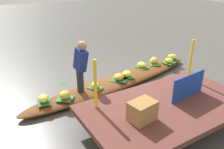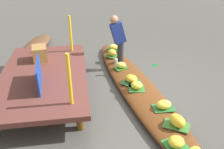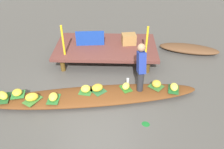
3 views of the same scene
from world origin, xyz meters
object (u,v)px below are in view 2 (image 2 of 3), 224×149
Objects in this scene: banana_bunch_1 at (164,104)px; vendor_person at (118,37)px; banana_bunch_6 at (131,79)px; banana_bunch_3 at (137,85)px; produce_crate at (40,53)px; vendor_boat at (137,87)px; banana_bunch_5 at (112,53)px; banana_bunch_2 at (176,142)px; market_banner at (39,74)px; water_bottle at (116,63)px; moored_boat at (37,45)px; banana_bunch_0 at (121,65)px; banana_bunch_4 at (113,47)px; banana_bunch_7 at (177,121)px.

vendor_person reaches higher than banana_bunch_1.
banana_bunch_1 is at bearing -159.95° from banana_bunch_6.
banana_bunch_3 is 2.40m from produce_crate.
banana_bunch_5 is at bearing 3.12° from vendor_boat.
banana_bunch_2 is 2.72m from market_banner.
water_bottle is at bearing 18.00° from banana_bunch_1.
produce_crate is (0.94, 2.14, 0.57)m from vendor_boat.
banana_bunch_2 is at bearing -132.43° from market_banner.
water_bottle is (-0.30, 0.09, -0.59)m from vendor_person.
vendor_boat is at bearing -127.64° from moored_boat.
banana_bunch_3 is at bearing 155.12° from vendor_boat.
produce_crate is (0.11, 1.93, 0.39)m from banana_bunch_0.
banana_bunch_4 is (3.02, 0.48, 0.01)m from banana_bunch_1.
banana_bunch_2 is at bearing -172.96° from banana_bunch_0.
banana_bunch_3 is at bearing -118.81° from produce_crate.
banana_bunch_4 reaches higher than banana_bunch_1.
water_bottle is (-0.76, 0.01, 0.02)m from banana_bunch_5.
banana_bunch_7 is (-1.47, -0.32, 0.20)m from vendor_boat.
banana_bunch_0 is at bearing 14.94° from banana_bunch_1.
water_bottle reaches higher than banana_bunch_1.
banana_bunch_4 is 1.14× the size of banana_bunch_5.
market_banner is at bearing 124.63° from water_bottle.
moored_boat is 5.37m from banana_bunch_7.
produce_crate reaches higher than banana_bunch_0.
vendor_boat is 2.69× the size of moored_boat.
banana_bunch_4 is 1.98m from banana_bunch_6.
water_bottle is at bearing 12.55° from vendor_boat.
vendor_person is at bearing -116.64° from moored_boat.
water_bottle reaches higher than banana_bunch_4.
banana_bunch_5 is at bearing -0.43° from water_bottle.
market_banner is (1.61, 2.13, 0.46)m from banana_bunch_2.
banana_bunch_0 is at bearing 12.95° from banana_bunch_7.
banana_bunch_3 is 1.00× the size of banana_bunch_5.
market_banner is at bearing 90.17° from vendor_boat.
produce_crate is at bearing 1.03° from market_banner.
produce_crate is (-1.12, 1.93, 0.38)m from banana_bunch_4.
produce_crate is at bearing 61.19° from banana_bunch_3.
banana_bunch_4 is 0.45m from banana_bunch_5.
banana_bunch_5 is 0.79× the size of banana_bunch_7.
vendor_person is (1.38, 0.17, 0.62)m from banana_bunch_3.
banana_bunch_3 is 2.27m from banana_bunch_4.
banana_bunch_1 is 3.06m from banana_bunch_4.
vendor_boat is 1.52m from banana_bunch_7.
banana_bunch_6 is (0.29, 0.05, 0.00)m from banana_bunch_3.
banana_bunch_7 is 0.70× the size of produce_crate.
banana_bunch_1 is 0.64× the size of produce_crate.
banana_bunch_6 is 1.25m from vendor_person.
vendor_boat is 3.99m from moored_boat.
banana_bunch_2 is (-1.90, -0.13, 0.18)m from vendor_boat.
market_banner reaches higher than moored_boat.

